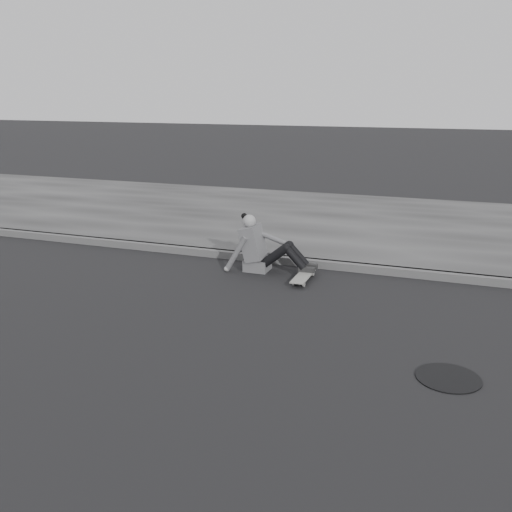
# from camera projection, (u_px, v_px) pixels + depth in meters

# --- Properties ---
(ground) EXTENTS (80.00, 80.00, 0.00)m
(ground) POSITION_uv_depth(u_px,v_px,m) (168.00, 316.00, 6.97)
(ground) COLOR black
(ground) RESTS_ON ground
(curb) EXTENTS (24.00, 0.16, 0.12)m
(curb) POSITION_uv_depth(u_px,v_px,m) (243.00, 256.00, 9.29)
(curb) COLOR #4D4D4D
(curb) RESTS_ON ground
(sidewalk) EXTENTS (24.00, 6.00, 0.12)m
(sidewalk) POSITION_uv_depth(u_px,v_px,m) (295.00, 219.00, 12.02)
(sidewalk) COLOR #383838
(sidewalk) RESTS_ON ground
(manhole) EXTENTS (0.61, 0.61, 0.01)m
(manhole) POSITION_uv_depth(u_px,v_px,m) (448.00, 378.00, 5.44)
(manhole) COLOR black
(manhole) RESTS_ON ground
(skateboard) EXTENTS (0.20, 0.78, 0.09)m
(skateboard) POSITION_uv_depth(u_px,v_px,m) (304.00, 276.00, 8.24)
(skateboard) COLOR gray
(skateboard) RESTS_ON ground
(seated_woman) EXTENTS (1.38, 0.46, 0.88)m
(seated_woman) POSITION_uv_depth(u_px,v_px,m) (261.00, 248.00, 8.62)
(seated_woman) COLOR #545457
(seated_woman) RESTS_ON ground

